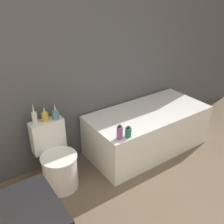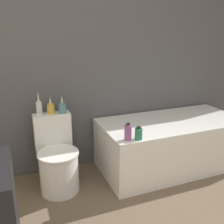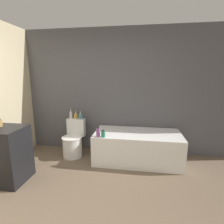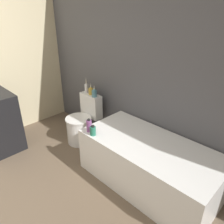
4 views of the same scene
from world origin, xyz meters
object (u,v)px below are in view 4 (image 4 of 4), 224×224
Objects in this scene: bathtub at (148,163)px; toilet at (82,124)px; vase_bronze at (94,93)px; vase_gold at (86,87)px; vase_silver at (91,90)px; shampoo_bottle_short at (93,131)px; shampoo_bottle_tall at (89,126)px.

bathtub is 1.32m from toilet.
toilet is at bearing -122.43° from vase_bronze.
toilet reaches higher than bathtub.
vase_gold is 0.12m from vase_silver.
vase_silver is 0.12m from vase_bronze.
vase_bronze is at bearing 169.82° from bathtub.
toilet is 4.15× the size of vase_silver.
bathtub is 1.44m from vase_silver.
vase_silver is at bearing 140.99° from shampoo_bottle_short.
bathtub is 1.33m from vase_bronze.
vase_bronze reaches higher than bathtub.
bathtub is at bearing 23.91° from shampoo_bottle_tall.
toilet is at bearing 150.53° from shampoo_bottle_tall.
toilet is at bearing -90.00° from vase_silver.
toilet is at bearing 152.49° from shampoo_bottle_short.
vase_gold reaches higher than vase_bronze.
shampoo_bottle_short reaches higher than bathtub.
toilet is at bearing 178.38° from bathtub.
vase_silver reaches higher than toilet.
shampoo_bottle_tall is 1.30× the size of shampoo_bottle_short.
vase_silver is (-1.32, 0.24, 0.52)m from bathtub.
shampoo_bottle_short is (-0.60, -0.34, 0.34)m from bathtub.
vase_gold reaches higher than toilet.
toilet is 3.95× the size of vase_bronze.
bathtub is 9.74× the size of shampoo_bottle_tall.
vase_gold is 1.03m from shampoo_bottle_short.
vase_silver is 0.94m from shampoo_bottle_short.
toilet is 3.00× the size of vase_gold.
vase_silver is 1.06× the size of shampoo_bottle_tall.
bathtub is at bearing -10.18° from vase_bronze.
shampoo_bottle_tall is at bearing -29.47° from toilet.
vase_silver is at bearing 137.98° from shampoo_bottle_tall.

